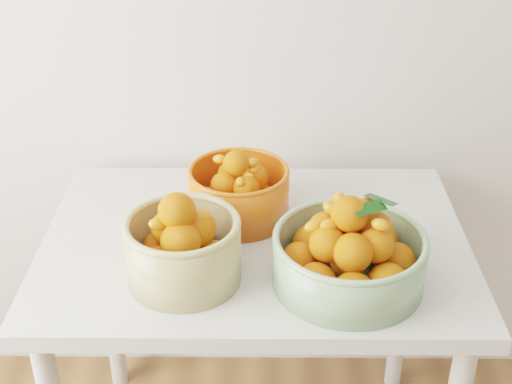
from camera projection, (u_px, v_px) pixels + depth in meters
table at (255, 271)px, 1.73m from camera, size 1.00×0.70×0.75m
bowl_cream at (182, 248)px, 1.50m from camera, size 0.28×0.28×0.21m
bowl_green at (349, 255)px, 1.50m from camera, size 0.39×0.39×0.21m
bowl_orange at (239, 191)px, 1.73m from camera, size 0.28×0.28×0.18m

